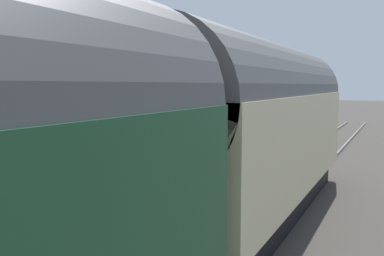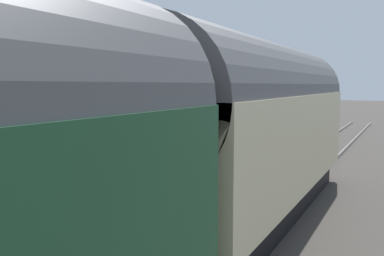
{
  "view_description": "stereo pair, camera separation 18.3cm",
  "coord_description": "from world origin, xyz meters",
  "px_view_note": "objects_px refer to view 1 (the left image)",
  "views": [
    {
      "loc": [
        -10.94,
        -4.06,
        3.24
      ],
      "look_at": [
        -0.01,
        1.5,
        1.93
      ],
      "focal_mm": 38.16,
      "sensor_mm": 36.0,
      "label": 1
    },
    {
      "loc": [
        -10.86,
        -4.23,
        3.24
      ],
      "look_at": [
        -0.01,
        1.5,
        1.93
      ],
      "focal_mm": 38.16,
      "sensor_mm": 36.0,
      "label": 2
    }
  ],
  "objects_px": {
    "tree_distant": "(145,59)",
    "bench_platform_end": "(232,121)",
    "station_building": "(117,102)",
    "planter_bench_right": "(178,126)",
    "bench_by_lamp": "(39,165)",
    "planter_edge_far": "(259,118)",
    "train": "(170,150)",
    "tree_far_left": "(71,49)",
    "planter_corner_building": "(224,122)",
    "tree_behind_building": "(61,43)"
  },
  "relations": [
    {
      "from": "planter_bench_right",
      "to": "planter_corner_building",
      "type": "bearing_deg",
      "value": -19.07
    },
    {
      "from": "station_building",
      "to": "planter_bench_right",
      "type": "bearing_deg",
      "value": 2.98
    },
    {
      "from": "planter_bench_right",
      "to": "tree_behind_building",
      "type": "bearing_deg",
      "value": 108.26
    },
    {
      "from": "planter_edge_far",
      "to": "tree_behind_building",
      "type": "distance_m",
      "value": 11.58
    },
    {
      "from": "train",
      "to": "tree_distant",
      "type": "relative_size",
      "value": 2.49
    },
    {
      "from": "bench_platform_end",
      "to": "planter_bench_right",
      "type": "distance_m",
      "value": 2.95
    },
    {
      "from": "planter_edge_far",
      "to": "planter_bench_right",
      "type": "height_order",
      "value": "planter_edge_far"
    },
    {
      "from": "tree_behind_building",
      "to": "station_building",
      "type": "bearing_deg",
      "value": -119.07
    },
    {
      "from": "bench_platform_end",
      "to": "tree_behind_building",
      "type": "distance_m",
      "value": 9.45
    },
    {
      "from": "station_building",
      "to": "planter_edge_far",
      "type": "height_order",
      "value": "station_building"
    },
    {
      "from": "planter_bench_right",
      "to": "tree_distant",
      "type": "distance_m",
      "value": 6.98
    },
    {
      "from": "planter_corner_building",
      "to": "planter_bench_right",
      "type": "distance_m",
      "value": 3.38
    },
    {
      "from": "bench_by_lamp",
      "to": "tree_distant",
      "type": "relative_size",
      "value": 0.19
    },
    {
      "from": "train",
      "to": "planter_edge_far",
      "type": "relative_size",
      "value": 23.17
    },
    {
      "from": "tree_distant",
      "to": "tree_far_left",
      "type": "height_order",
      "value": "tree_far_left"
    },
    {
      "from": "bench_by_lamp",
      "to": "tree_far_left",
      "type": "xyz_separation_m",
      "value": [
        13.4,
        11.57,
        4.12
      ]
    },
    {
      "from": "bench_platform_end",
      "to": "tree_distant",
      "type": "xyz_separation_m",
      "value": [
        1.75,
        6.45,
        3.38
      ]
    },
    {
      "from": "station_building",
      "to": "planter_corner_building",
      "type": "bearing_deg",
      "value": -5.72
    },
    {
      "from": "bench_by_lamp",
      "to": "planter_corner_building",
      "type": "xyz_separation_m",
      "value": [
        13.89,
        1.19,
        -0.18
      ]
    },
    {
      "from": "bench_platform_end",
      "to": "tree_distant",
      "type": "height_order",
      "value": "tree_distant"
    },
    {
      "from": "planter_edge_far",
      "to": "tree_far_left",
      "type": "height_order",
      "value": "tree_far_left"
    },
    {
      "from": "bench_platform_end",
      "to": "bench_by_lamp",
      "type": "relative_size",
      "value": 1.01
    },
    {
      "from": "planter_bench_right",
      "to": "tree_far_left",
      "type": "relative_size",
      "value": 0.12
    },
    {
      "from": "bench_platform_end",
      "to": "tree_far_left",
      "type": "bearing_deg",
      "value": 87.56
    },
    {
      "from": "train",
      "to": "planter_bench_right",
      "type": "bearing_deg",
      "value": 28.41
    },
    {
      "from": "train",
      "to": "bench_platform_end",
      "type": "distance_m",
      "value": 14.72
    },
    {
      "from": "planter_corner_building",
      "to": "tree_behind_building",
      "type": "height_order",
      "value": "tree_behind_building"
    },
    {
      "from": "planter_corner_building",
      "to": "tree_distant",
      "type": "xyz_separation_m",
      "value": [
        0.78,
        5.61,
        3.56
      ]
    },
    {
      "from": "tree_distant",
      "to": "bench_platform_end",
      "type": "bearing_deg",
      "value": -105.2
    },
    {
      "from": "bench_platform_end",
      "to": "planter_corner_building",
      "type": "height_order",
      "value": "bench_platform_end"
    },
    {
      "from": "tree_far_left",
      "to": "tree_behind_building",
      "type": "bearing_deg",
      "value": -141.41
    },
    {
      "from": "bench_by_lamp",
      "to": "planter_edge_far",
      "type": "xyz_separation_m",
      "value": [
        16.29,
        0.02,
        -0.08
      ]
    },
    {
      "from": "station_building",
      "to": "planter_bench_right",
      "type": "distance_m",
      "value": 5.33
    },
    {
      "from": "train",
      "to": "bench_platform_end",
      "type": "height_order",
      "value": "train"
    },
    {
      "from": "station_building",
      "to": "tree_distant",
      "type": "relative_size",
      "value": 0.93
    },
    {
      "from": "station_building",
      "to": "planter_bench_right",
      "type": "height_order",
      "value": "station_building"
    },
    {
      "from": "planter_bench_right",
      "to": "train",
      "type": "bearing_deg",
      "value": -151.59
    },
    {
      "from": "train",
      "to": "bench_by_lamp",
      "type": "relative_size",
      "value": 12.85
    },
    {
      "from": "bench_by_lamp",
      "to": "station_building",
      "type": "bearing_deg",
      "value": 20.02
    },
    {
      "from": "tree_behind_building",
      "to": "tree_distant",
      "type": "bearing_deg",
      "value": -11.01
    },
    {
      "from": "planter_edge_far",
      "to": "planter_bench_right",
      "type": "bearing_deg",
      "value": 157.85
    },
    {
      "from": "planter_corner_building",
      "to": "planter_edge_far",
      "type": "bearing_deg",
      "value": -26.04
    },
    {
      "from": "planter_edge_far",
      "to": "planter_bench_right",
      "type": "relative_size",
      "value": 0.84
    },
    {
      "from": "planter_bench_right",
      "to": "bench_by_lamp",
      "type": "bearing_deg",
      "value": -167.92
    },
    {
      "from": "planter_edge_far",
      "to": "tree_distant",
      "type": "xyz_separation_m",
      "value": [
        -1.62,
        6.78,
        3.46
      ]
    },
    {
      "from": "planter_corner_building",
      "to": "planter_bench_right",
      "type": "xyz_separation_m",
      "value": [
        -3.19,
        1.1,
        0.01
      ]
    },
    {
      "from": "bench_by_lamp",
      "to": "planter_edge_far",
      "type": "relative_size",
      "value": 1.8
    },
    {
      "from": "bench_platform_end",
      "to": "planter_corner_building",
      "type": "bearing_deg",
      "value": 40.59
    },
    {
      "from": "bench_platform_end",
      "to": "station_building",
      "type": "bearing_deg",
      "value": 167.24
    },
    {
      "from": "station_building",
      "to": "tree_far_left",
      "type": "distance_m",
      "value": 12.7
    }
  ]
}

